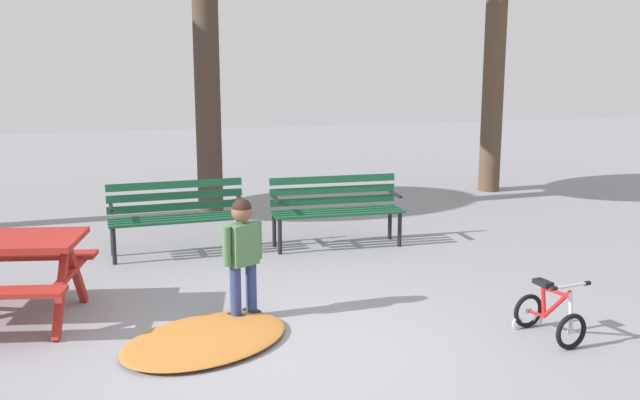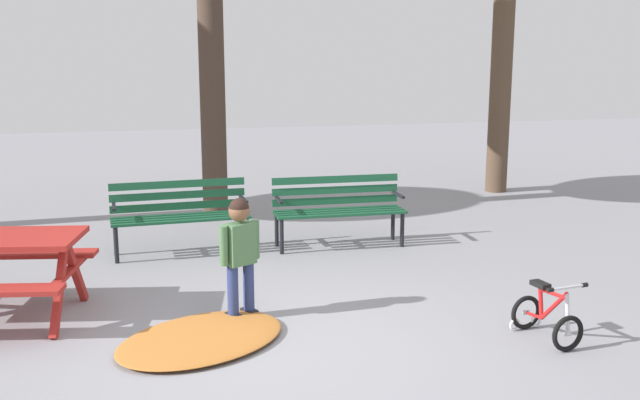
{
  "view_description": "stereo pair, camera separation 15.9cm",
  "coord_description": "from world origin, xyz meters",
  "px_view_note": "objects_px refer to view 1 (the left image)",
  "views": [
    {
      "loc": [
        -1.11,
        -5.33,
        2.32
      ],
      "look_at": [
        0.86,
        1.72,
        0.85
      ],
      "focal_mm": 40.64,
      "sensor_mm": 36.0,
      "label": 1
    },
    {
      "loc": [
        -0.96,
        -5.37,
        2.32
      ],
      "look_at": [
        0.86,
        1.72,
        0.85
      ],
      "focal_mm": 40.64,
      "sensor_mm": 36.0,
      "label": 2
    }
  ],
  "objects_px": {
    "park_bench_left": "(336,205)",
    "kids_bicycle": "(549,315)",
    "child_standing": "(243,249)",
    "park_bench_far_left": "(177,211)"
  },
  "relations": [
    {
      "from": "park_bench_left",
      "to": "kids_bicycle",
      "type": "height_order",
      "value": "park_bench_left"
    },
    {
      "from": "child_standing",
      "to": "kids_bicycle",
      "type": "distance_m",
      "value": 2.66
    },
    {
      "from": "park_bench_left",
      "to": "child_standing",
      "type": "xyz_separation_m",
      "value": [
        -1.53,
        -2.23,
        0.14
      ]
    },
    {
      "from": "park_bench_far_left",
      "to": "park_bench_left",
      "type": "bearing_deg",
      "value": -4.2
    },
    {
      "from": "park_bench_far_left",
      "to": "child_standing",
      "type": "xyz_separation_m",
      "value": [
        0.38,
        -2.37,
        0.14
      ]
    },
    {
      "from": "park_bench_left",
      "to": "child_standing",
      "type": "relative_size",
      "value": 1.47
    },
    {
      "from": "park_bench_far_left",
      "to": "child_standing",
      "type": "bearing_deg",
      "value": -80.98
    },
    {
      "from": "child_standing",
      "to": "park_bench_far_left",
      "type": "bearing_deg",
      "value": 99.02
    },
    {
      "from": "child_standing",
      "to": "kids_bicycle",
      "type": "xyz_separation_m",
      "value": [
        2.37,
        -1.13,
        -0.45
      ]
    },
    {
      "from": "child_standing",
      "to": "kids_bicycle",
      "type": "bearing_deg",
      "value": -25.54
    }
  ]
}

